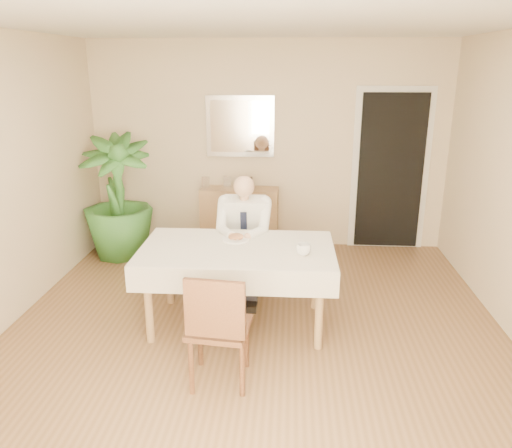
# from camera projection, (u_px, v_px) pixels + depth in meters

# --- Properties ---
(room) EXTENTS (5.00, 5.02, 2.60)m
(room) POSITION_uv_depth(u_px,v_px,m) (253.00, 196.00, 3.96)
(room) COLOR brown
(room) RESTS_ON ground
(window) EXTENTS (1.34, 0.04, 1.44)m
(window) POSITION_uv_depth(u_px,v_px,m) (193.00, 346.00, 1.57)
(window) COLOR silver
(window) RESTS_ON room
(doorway) EXTENTS (0.96, 0.07, 2.10)m
(doorway) POSITION_uv_depth(u_px,v_px,m) (390.00, 172.00, 6.29)
(doorway) COLOR silver
(doorway) RESTS_ON ground
(mirror) EXTENTS (0.86, 0.04, 0.76)m
(mirror) POSITION_uv_depth(u_px,v_px,m) (240.00, 127.00, 6.25)
(mirror) COLOR silver
(mirror) RESTS_ON room
(dining_table) EXTENTS (1.72, 1.03, 0.75)m
(dining_table) POSITION_uv_depth(u_px,v_px,m) (237.00, 256.00, 4.43)
(dining_table) COLOR olive
(dining_table) RESTS_ON ground
(chair_far) EXTENTS (0.47, 0.47, 0.89)m
(chair_far) POSITION_uv_depth(u_px,v_px,m) (246.00, 241.00, 5.32)
(chair_far) COLOR #482A17
(chair_far) RESTS_ON ground
(chair_near) EXTENTS (0.47, 0.47, 0.91)m
(chair_near) POSITION_uv_depth(u_px,v_px,m) (218.00, 325.00, 3.58)
(chair_near) COLOR #482A17
(chair_near) RESTS_ON ground
(seated_man) EXTENTS (0.48, 0.72, 1.24)m
(seated_man) POSITION_uv_depth(u_px,v_px,m) (243.00, 232.00, 4.99)
(seated_man) COLOR white
(seated_man) RESTS_ON ground
(plate) EXTENTS (0.26, 0.26, 0.02)m
(plate) POSITION_uv_depth(u_px,v_px,m) (236.00, 239.00, 4.59)
(plate) COLOR white
(plate) RESTS_ON dining_table
(food) EXTENTS (0.14, 0.14, 0.06)m
(food) POSITION_uv_depth(u_px,v_px,m) (236.00, 237.00, 4.58)
(food) COLOR brown
(food) RESTS_ON dining_table
(knife) EXTENTS (0.01, 0.13, 0.01)m
(knife) POSITION_uv_depth(u_px,v_px,m) (240.00, 239.00, 4.53)
(knife) COLOR silver
(knife) RESTS_ON dining_table
(fork) EXTENTS (0.01, 0.13, 0.01)m
(fork) POSITION_uv_depth(u_px,v_px,m) (231.00, 239.00, 4.53)
(fork) COLOR silver
(fork) RESTS_ON dining_table
(coffee_mug) EXTENTS (0.16, 0.16, 0.10)m
(coffee_mug) POSITION_uv_depth(u_px,v_px,m) (303.00, 249.00, 4.21)
(coffee_mug) COLOR white
(coffee_mug) RESTS_ON dining_table
(sideboard) EXTENTS (1.00, 0.37, 0.79)m
(sideboard) POSITION_uv_depth(u_px,v_px,m) (240.00, 218.00, 6.46)
(sideboard) COLOR olive
(sideboard) RESTS_ON ground
(photo_frame_left) EXTENTS (0.10, 0.02, 0.14)m
(photo_frame_left) POSITION_uv_depth(u_px,v_px,m) (206.00, 182.00, 6.38)
(photo_frame_left) COLOR silver
(photo_frame_left) RESTS_ON sideboard
(photo_frame_center) EXTENTS (0.10, 0.02, 0.14)m
(photo_frame_center) POSITION_uv_depth(u_px,v_px,m) (227.00, 182.00, 6.40)
(photo_frame_center) COLOR silver
(photo_frame_center) RESTS_ON sideboard
(photo_frame_right) EXTENTS (0.10, 0.02, 0.14)m
(photo_frame_right) POSITION_uv_depth(u_px,v_px,m) (248.00, 182.00, 6.38)
(photo_frame_right) COLOR silver
(photo_frame_right) RESTS_ON sideboard
(potted_palm) EXTENTS (1.02, 1.02, 1.51)m
(potted_palm) POSITION_uv_depth(u_px,v_px,m) (117.00, 197.00, 6.07)
(potted_palm) COLOR #2B6022
(potted_palm) RESTS_ON ground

